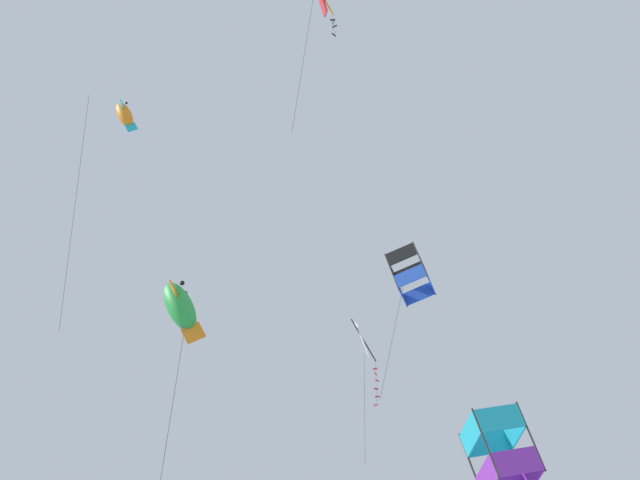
{
  "coord_description": "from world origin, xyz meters",
  "views": [
    {
      "loc": [
        29.47,
        -4.99,
        0.5
      ],
      "look_at": [
        2.55,
        0.1,
        24.05
      ],
      "focal_mm": 63.16,
      "sensor_mm": 36.0,
      "label": 1
    }
  ],
  "objects_px": {
    "kite_diamond_near_right": "(363,341)",
    "kite_fish_upper_right": "(124,115)",
    "kite_box_near_left": "(410,274)",
    "kite_box_highest": "(501,452)",
    "kite_fish_low_drifter": "(180,307)"
  },
  "relations": [
    {
      "from": "kite_diamond_near_right",
      "to": "kite_fish_upper_right",
      "type": "height_order",
      "value": "kite_fish_upper_right"
    },
    {
      "from": "kite_fish_upper_right",
      "to": "kite_fish_low_drifter",
      "type": "bearing_deg",
      "value": 38.86
    },
    {
      "from": "kite_box_near_left",
      "to": "kite_box_highest",
      "type": "bearing_deg",
      "value": 39.02
    },
    {
      "from": "kite_fish_low_drifter",
      "to": "kite_box_highest",
      "type": "bearing_deg",
      "value": 126.76
    },
    {
      "from": "kite_diamond_near_right",
      "to": "kite_box_highest",
      "type": "bearing_deg",
      "value": 12.65
    },
    {
      "from": "kite_fish_upper_right",
      "to": "kite_box_near_left",
      "type": "bearing_deg",
      "value": 121.84
    },
    {
      "from": "kite_fish_low_drifter",
      "to": "kite_box_highest",
      "type": "xyz_separation_m",
      "value": [
        -3.48,
        9.0,
        -1.02
      ]
    },
    {
      "from": "kite_diamond_near_right",
      "to": "kite_box_near_left",
      "type": "xyz_separation_m",
      "value": [
        5.81,
        0.42,
        -1.1
      ]
    },
    {
      "from": "kite_fish_low_drifter",
      "to": "kite_fish_upper_right",
      "type": "bearing_deg",
      "value": -135.61
    },
    {
      "from": "kite_fish_upper_right",
      "to": "kite_box_near_left",
      "type": "height_order",
      "value": "kite_fish_upper_right"
    },
    {
      "from": "kite_diamond_near_right",
      "to": "kite_fish_upper_right",
      "type": "bearing_deg",
      "value": -38.85
    },
    {
      "from": "kite_diamond_near_right",
      "to": "kite_box_near_left",
      "type": "relative_size",
      "value": 1.05
    },
    {
      "from": "kite_fish_upper_right",
      "to": "kite_box_near_left",
      "type": "relative_size",
      "value": 1.39
    },
    {
      "from": "kite_box_near_left",
      "to": "kite_box_highest",
      "type": "height_order",
      "value": "kite_box_near_left"
    },
    {
      "from": "kite_diamond_near_right",
      "to": "kite_box_highest",
      "type": "distance_m",
      "value": 15.4
    }
  ]
}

